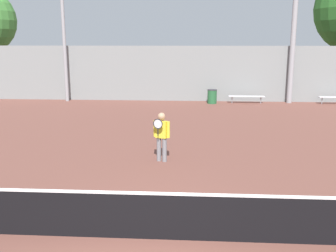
{
  "coord_description": "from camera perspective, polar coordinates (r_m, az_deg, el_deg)",
  "views": [
    {
      "loc": [
        0.74,
        -6.92,
        3.77
      ],
      "look_at": [
        -0.12,
        6.2,
        0.88
      ],
      "focal_mm": 42.0,
      "sensor_mm": 36.0,
      "label": 1
    }
  ],
  "objects": [
    {
      "name": "light_pole_near_left",
      "position": [
        25.04,
        17.96,
        15.61
      ],
      "size": [
        0.9,
        0.6,
        9.76
      ],
      "color": "#939399",
      "rests_on": "ground_plane"
    },
    {
      "name": "light_pole_far_right",
      "position": [
        25.45,
        -15.07,
        16.05
      ],
      "size": [
        0.9,
        0.6,
        8.94
      ],
      "color": "#939399",
      "rests_on": "ground_plane"
    },
    {
      "name": "tennis_net",
      "position": [
        7.7,
        -2.19,
        -12.85
      ],
      "size": [
        10.89,
        0.09,
        0.96
      ],
      "color": "#195128",
      "rests_on": "ground_plane"
    },
    {
      "name": "bench_courtside_near",
      "position": [
        24.35,
        11.33,
        4.21
      ],
      "size": [
        2.17,
        0.4,
        0.45
      ],
      "color": "silver",
      "rests_on": "ground_plane"
    },
    {
      "name": "back_fence",
      "position": [
        24.78,
        2.05,
        7.61
      ],
      "size": [
        34.4,
        0.06,
        3.42
      ],
      "color": "gray",
      "rests_on": "ground_plane"
    },
    {
      "name": "tennis_player",
      "position": [
        12.29,
        -0.95,
        -1.16
      ],
      "size": [
        0.53,
        0.48,
        1.57
      ],
      "rotation": [
        0.0,
        0.0,
        -0.33
      ],
      "color": "slate",
      "rests_on": "ground_plane"
    },
    {
      "name": "ground_plane",
      "position": [
        7.92,
        -2.16,
        -16.05
      ],
      "size": [
        100.0,
        100.0,
        0.0
      ],
      "primitive_type": "plane",
      "color": "brown"
    },
    {
      "name": "trash_bin",
      "position": [
        23.97,
        6.42,
        4.28
      ],
      "size": [
        0.59,
        0.59,
        0.85
      ],
      "color": "#235B33",
      "rests_on": "ground_plane"
    },
    {
      "name": "bench_courtside_far",
      "position": [
        25.57,
        23.07,
        3.84
      ],
      "size": [
        1.86,
        0.4,
        0.45
      ],
      "color": "silver",
      "rests_on": "ground_plane"
    }
  ]
}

